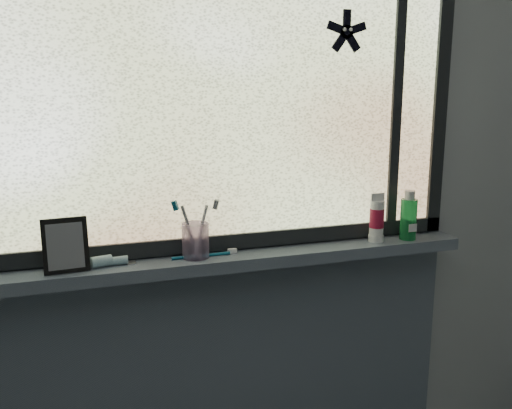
{
  "coord_description": "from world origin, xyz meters",
  "views": [
    {
      "loc": [
        -0.47,
        -0.46,
        1.57
      ],
      "look_at": [
        0.02,
        1.05,
        1.22
      ],
      "focal_mm": 40.0,
      "sensor_mm": 36.0,
      "label": 1
    }
  ],
  "objects": [
    {
      "name": "window_pane",
      "position": [
        0.0,
        1.28,
        1.53
      ],
      "size": [
        1.5,
        0.01,
        1.0
      ],
      "primitive_type": "cube",
      "color": "silver",
      "rests_on": "wall_back"
    },
    {
      "name": "wall_back",
      "position": [
        0.0,
        1.3,
        1.25
      ],
      "size": [
        3.0,
        0.01,
        2.5
      ],
      "primitive_type": "cube",
      "color": "#9EA3A8",
      "rests_on": "ground"
    },
    {
      "name": "windowsill",
      "position": [
        0.0,
        1.23,
        1.0
      ],
      "size": [
        1.62,
        0.14,
        0.04
      ],
      "primitive_type": "cube",
      "color": "#505B6B",
      "rests_on": "wall_back"
    },
    {
      "name": "mouthwash_bottle",
      "position": [
        0.63,
        1.21,
        1.11
      ],
      "size": [
        0.06,
        0.06,
        0.14
      ],
      "primitive_type": "cylinder",
      "rotation": [
        0.0,
        0.0,
        -0.11
      ],
      "color": "green",
      "rests_on": "windowsill"
    },
    {
      "name": "frame_right",
      "position": [
        0.78,
        1.28,
        1.53
      ],
      "size": [
        0.05,
        0.03,
        1.1
      ],
      "primitive_type": "cube",
      "color": "black",
      "rests_on": "wall_back"
    },
    {
      "name": "starfish_sticker",
      "position": [
        0.4,
        1.27,
        1.72
      ],
      "size": [
        0.15,
        0.02,
        0.15
      ],
      "primitive_type": null,
      "color": "black",
      "rests_on": "window_pane"
    },
    {
      "name": "vanity_mirror",
      "position": [
        -0.51,
        1.22,
        1.1
      ],
      "size": [
        0.13,
        0.07,
        0.16
      ],
      "primitive_type": "cube",
      "rotation": [
        0.0,
        0.0,
        0.08
      ],
      "color": "black",
      "rests_on": "windowsill"
    },
    {
      "name": "toothbrush_cup",
      "position": [
        -0.12,
        1.23,
        1.08
      ],
      "size": [
        0.11,
        0.11,
        0.11
      ],
      "primitive_type": "cylinder",
      "rotation": [
        0.0,
        0.0,
        -0.43
      ],
      "color": "#AE8BB8",
      "rests_on": "windowsill"
    },
    {
      "name": "frame_mullion",
      "position": [
        0.6,
        1.28,
        1.53
      ],
      "size": [
        0.03,
        0.03,
        1.0
      ],
      "primitive_type": "cube",
      "color": "black",
      "rests_on": "wall_back"
    },
    {
      "name": "cream_tube",
      "position": [
        0.51,
        1.22,
        1.11
      ],
      "size": [
        0.06,
        0.06,
        0.12
      ],
      "primitive_type": "cylinder",
      "rotation": [
        0.0,
        0.0,
        -0.16
      ],
      "color": "silver",
      "rests_on": "windowsill"
    },
    {
      "name": "toothbrush_lying",
      "position": [
        -0.1,
        1.23,
        1.03
      ],
      "size": [
        0.23,
        0.02,
        0.02
      ],
      "primitive_type": null,
      "rotation": [
        0.0,
        0.0,
        0.01
      ],
      "color": "#0C516D",
      "rests_on": "windowsill"
    },
    {
      "name": "sill_apron",
      "position": [
        0.0,
        1.29,
        0.49
      ],
      "size": [
        1.62,
        0.02,
        0.98
      ],
      "primitive_type": "cube",
      "color": "#505B6B",
      "rests_on": "floor"
    },
    {
      "name": "toothpaste_tube",
      "position": [
        -0.39,
        1.23,
        1.04
      ],
      "size": [
        0.2,
        0.07,
        0.03
      ],
      "primitive_type": null,
      "rotation": [
        0.0,
        0.0,
        0.15
      ],
      "color": "silver",
      "rests_on": "windowsill"
    },
    {
      "name": "frame_bottom",
      "position": [
        0.0,
        1.28,
        1.05
      ],
      "size": [
        1.6,
        0.03,
        0.05
      ],
      "primitive_type": "cube",
      "color": "black",
      "rests_on": "windowsill"
    }
  ]
}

